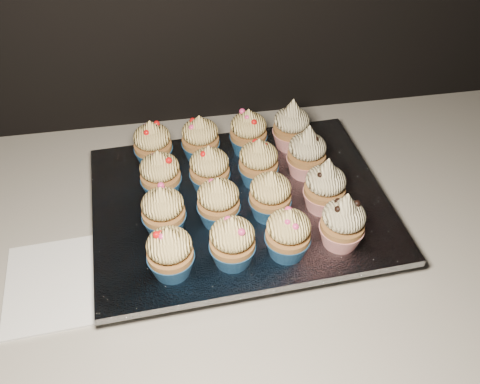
# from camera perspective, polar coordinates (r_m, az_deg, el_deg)

# --- Properties ---
(cabinet) EXTENTS (2.40, 0.60, 0.86)m
(cabinet) POSITION_cam_1_polar(r_m,az_deg,el_deg) (1.22, -0.24, -18.99)
(cabinet) COLOR black
(cabinet) RESTS_ON ground
(worktop) EXTENTS (2.44, 0.64, 0.04)m
(worktop) POSITION_cam_1_polar(r_m,az_deg,el_deg) (0.85, -0.32, -4.40)
(worktop) COLOR beige
(worktop) RESTS_ON cabinet
(napkin) EXTENTS (0.17, 0.17, 0.00)m
(napkin) POSITION_cam_1_polar(r_m,az_deg,el_deg) (0.80, -18.21, -9.11)
(napkin) COLOR white
(napkin) RESTS_ON worktop
(baking_tray) EXTENTS (0.43, 0.33, 0.02)m
(baking_tray) POSITION_cam_1_polar(r_m,az_deg,el_deg) (0.84, 0.00, -1.95)
(baking_tray) COLOR black
(baking_tray) RESTS_ON worktop
(foil_lining) EXTENTS (0.46, 0.37, 0.01)m
(foil_lining) POSITION_cam_1_polar(r_m,az_deg,el_deg) (0.83, 0.00, -1.12)
(foil_lining) COLOR silver
(foil_lining) RESTS_ON baking_tray
(cupcake_0) EXTENTS (0.06, 0.06, 0.08)m
(cupcake_0) POSITION_cam_1_polar(r_m,az_deg,el_deg) (0.71, -7.47, -6.42)
(cupcake_0) COLOR navy
(cupcake_0) RESTS_ON foil_lining
(cupcake_1) EXTENTS (0.06, 0.06, 0.08)m
(cupcake_1) POSITION_cam_1_polar(r_m,az_deg,el_deg) (0.71, -0.82, -5.34)
(cupcake_1) COLOR navy
(cupcake_1) RESTS_ON foil_lining
(cupcake_2) EXTENTS (0.06, 0.06, 0.08)m
(cupcake_2) POSITION_cam_1_polar(r_m,az_deg,el_deg) (0.73, 5.14, -4.46)
(cupcake_2) COLOR navy
(cupcake_2) RESTS_ON foil_lining
(cupcake_3) EXTENTS (0.06, 0.06, 0.10)m
(cupcake_3) POSITION_cam_1_polar(r_m,az_deg,el_deg) (0.75, 10.91, -3.21)
(cupcake_3) COLOR red
(cupcake_3) RESTS_ON foil_lining
(cupcake_4) EXTENTS (0.06, 0.06, 0.08)m
(cupcake_4) POSITION_cam_1_polar(r_m,az_deg,el_deg) (0.76, -8.17, -2.07)
(cupcake_4) COLOR navy
(cupcake_4) RESTS_ON foil_lining
(cupcake_5) EXTENTS (0.06, 0.06, 0.08)m
(cupcake_5) POSITION_cam_1_polar(r_m,az_deg,el_deg) (0.77, -2.31, -1.08)
(cupcake_5) COLOR navy
(cupcake_5) RESTS_ON foil_lining
(cupcake_6) EXTENTS (0.06, 0.06, 0.08)m
(cupcake_6) POSITION_cam_1_polar(r_m,az_deg,el_deg) (0.78, 3.24, -0.40)
(cupcake_6) COLOR navy
(cupcake_6) RESTS_ON foil_lining
(cupcake_7) EXTENTS (0.06, 0.06, 0.10)m
(cupcake_7) POSITION_cam_1_polar(r_m,az_deg,el_deg) (0.80, 9.04, 0.54)
(cupcake_7) COLOR red
(cupcake_7) RESTS_ON foil_lining
(cupcake_8) EXTENTS (0.06, 0.06, 0.08)m
(cupcake_8) POSITION_cam_1_polar(r_m,az_deg,el_deg) (0.82, -8.49, 1.83)
(cupcake_8) COLOR navy
(cupcake_8) RESTS_ON foil_lining
(cupcake_9) EXTENTS (0.06, 0.06, 0.08)m
(cupcake_9) POSITION_cam_1_polar(r_m,az_deg,el_deg) (0.82, -3.26, 2.38)
(cupcake_9) COLOR navy
(cupcake_9) RESTS_ON foil_lining
(cupcake_10) EXTENTS (0.06, 0.06, 0.08)m
(cupcake_10) POSITION_cam_1_polar(r_m,az_deg,el_deg) (0.84, 1.98, 3.13)
(cupcake_10) COLOR navy
(cupcake_10) RESTS_ON foil_lining
(cupcake_11) EXTENTS (0.06, 0.06, 0.10)m
(cupcake_11) POSITION_cam_1_polar(r_m,az_deg,el_deg) (0.86, 7.14, 4.12)
(cupcake_11) COLOR red
(cupcake_11) RESTS_ON foil_lining
(cupcake_12) EXTENTS (0.06, 0.06, 0.08)m
(cupcake_12) POSITION_cam_1_polar(r_m,az_deg,el_deg) (0.88, -9.29, 5.03)
(cupcake_12) COLOR navy
(cupcake_12) RESTS_ON foil_lining
(cupcake_13) EXTENTS (0.06, 0.06, 0.08)m
(cupcake_13) POSITION_cam_1_polar(r_m,az_deg,el_deg) (0.89, -4.25, 5.65)
(cupcake_13) COLOR navy
(cupcake_13) RESTS_ON foil_lining
(cupcake_14) EXTENTS (0.06, 0.06, 0.08)m
(cupcake_14) POSITION_cam_1_polar(r_m,az_deg,el_deg) (0.90, 0.90, 6.36)
(cupcake_14) COLOR navy
(cupcake_14) RESTS_ON foil_lining
(cupcake_15) EXTENTS (0.06, 0.06, 0.10)m
(cupcake_15) POSITION_cam_1_polar(r_m,az_deg,el_deg) (0.91, 5.51, 6.97)
(cupcake_15) COLOR red
(cupcake_15) RESTS_ON foil_lining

